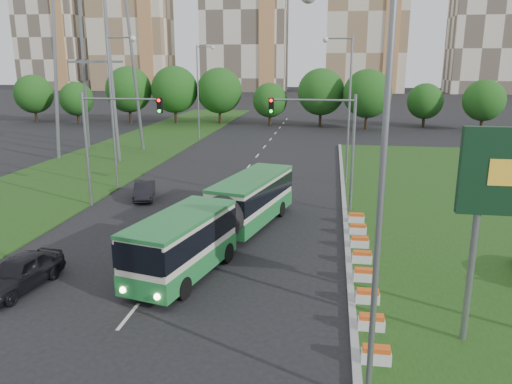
% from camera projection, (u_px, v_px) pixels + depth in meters
% --- Properties ---
extents(ground, '(360.00, 360.00, 0.00)m').
position_uv_depth(ground, '(230.00, 264.00, 25.63)').
color(ground, black).
rests_on(ground, ground).
extents(grass_median, '(14.00, 60.00, 0.15)m').
position_uv_depth(grass_median, '(457.00, 225.00, 31.39)').
color(grass_median, '#1B4313').
rests_on(grass_median, ground).
extents(median_kerb, '(0.30, 60.00, 0.18)m').
position_uv_depth(median_kerb, '(345.00, 220.00, 32.39)').
color(median_kerb, '#959595').
rests_on(median_kerb, ground).
extents(left_verge, '(12.00, 110.00, 0.10)m').
position_uv_depth(left_verge, '(109.00, 160.00, 52.12)').
color(left_verge, '#1B4313').
rests_on(left_verge, ground).
extents(lane_markings, '(0.20, 100.00, 0.01)m').
position_uv_depth(lane_markings, '(241.00, 176.00, 45.19)').
color(lane_markings, silver).
rests_on(lane_markings, ground).
extents(flower_planters, '(1.10, 15.90, 0.60)m').
position_uv_depth(flower_planters, '(363.00, 265.00, 24.27)').
color(flower_planters, silver).
rests_on(flower_planters, grass_median).
extents(traffic_mast_median, '(5.76, 0.32, 8.00)m').
position_uv_depth(traffic_mast_median, '(329.00, 134.00, 33.14)').
color(traffic_mast_median, gray).
rests_on(traffic_mast_median, ground).
extents(traffic_mast_left, '(5.76, 0.32, 8.00)m').
position_uv_depth(traffic_mast_left, '(107.00, 132.00, 34.37)').
color(traffic_mast_left, gray).
rests_on(traffic_mast_left, ground).
extents(street_lamps, '(36.00, 60.00, 12.00)m').
position_uv_depth(street_lamps, '(215.00, 123.00, 34.10)').
color(street_lamps, gray).
rests_on(street_lamps, ground).
extents(tree_line, '(120.00, 8.00, 9.00)m').
position_uv_depth(tree_line, '(366.00, 99.00, 75.64)').
color(tree_line, '#1C5215').
rests_on(tree_line, ground).
extents(apartment_tower_west, '(26.00, 15.00, 48.00)m').
position_uv_depth(apartment_tower_west, '(131.00, 19.00, 172.30)').
color(apartment_tower_west, beige).
rests_on(apartment_tower_west, ground).
extents(apartment_tower_cwest, '(28.00, 15.00, 52.00)m').
position_uv_depth(apartment_tower_cwest, '(245.00, 11.00, 166.04)').
color(apartment_tower_cwest, beige).
rests_on(apartment_tower_cwest, ground).
extents(apartment_tower_ceast, '(25.00, 15.00, 50.00)m').
position_uv_depth(apartment_tower_ceast, '(367.00, 13.00, 160.53)').
color(apartment_tower_ceast, beige).
rests_on(apartment_tower_ceast, ground).
extents(apartment_tower_east, '(27.00, 15.00, 47.00)m').
position_uv_depth(apartment_tower_east, '(498.00, 16.00, 155.16)').
color(apartment_tower_east, beige).
rests_on(apartment_tower_east, ground).
extents(midrise_west, '(22.00, 14.00, 36.00)m').
position_uv_depth(midrise_west, '(52.00, 38.00, 178.15)').
color(midrise_west, beige).
rests_on(midrise_west, ground).
extents(articulated_bus, '(2.56, 16.44, 2.71)m').
position_uv_depth(articulated_bus, '(222.00, 216.00, 27.90)').
color(articulated_bus, beige).
rests_on(articulated_bus, ground).
extents(car_left_near, '(2.49, 4.86, 1.58)m').
position_uv_depth(car_left_near, '(19.00, 273.00, 22.62)').
color(car_left_near, black).
rests_on(car_left_near, ground).
extents(car_left_far, '(2.40, 4.18, 1.30)m').
position_uv_depth(car_left_far, '(144.00, 190.00, 37.56)').
color(car_left_far, black).
rests_on(car_left_far, ground).
extents(pedestrian, '(0.59, 0.71, 1.68)m').
position_uv_depth(pedestrian, '(134.00, 270.00, 22.75)').
color(pedestrian, gray).
rests_on(pedestrian, ground).
extents(shopping_trolley, '(0.31, 0.33, 0.54)m').
position_uv_depth(shopping_trolley, '(143.00, 286.00, 22.48)').
color(shopping_trolley, orange).
rests_on(shopping_trolley, ground).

